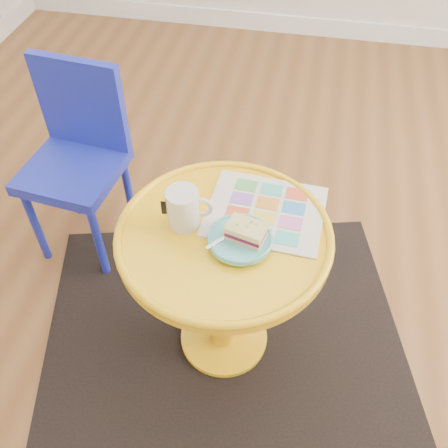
% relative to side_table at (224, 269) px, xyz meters
% --- Properties ---
extents(floor, '(4.00, 4.00, 0.00)m').
position_rel_side_table_xyz_m(floor, '(0.05, 0.45, -0.42)').
color(floor, brown).
rests_on(floor, ground).
extents(room_walls, '(4.00, 4.00, 4.00)m').
position_rel_side_table_xyz_m(room_walls, '(-0.94, 1.44, -0.36)').
color(room_walls, silver).
rests_on(room_walls, ground).
extents(rug, '(1.54, 1.40, 0.01)m').
position_rel_side_table_xyz_m(rug, '(-0.00, -0.00, -0.42)').
color(rug, black).
rests_on(rug, ground).
extents(side_table, '(0.62, 0.62, 0.59)m').
position_rel_side_table_xyz_m(side_table, '(0.00, 0.00, 0.00)').
color(side_table, yellow).
rests_on(side_table, ground).
extents(chair, '(0.38, 0.38, 0.78)m').
position_rel_side_table_xyz_m(chair, '(-0.65, 0.42, 0.03)').
color(chair, '#1B28B5').
rests_on(chair, ground).
extents(newspaper, '(0.35, 0.30, 0.01)m').
position_rel_side_table_xyz_m(newspaper, '(0.10, 0.11, 0.17)').
color(newspaper, silver).
rests_on(newspaper, side_table).
extents(mug, '(0.13, 0.09, 0.12)m').
position_rel_side_table_xyz_m(mug, '(-0.12, 0.02, 0.23)').
color(mug, silver).
rests_on(mug, side_table).
extents(plate, '(0.18, 0.18, 0.02)m').
position_rel_side_table_xyz_m(plate, '(0.05, -0.03, 0.18)').
color(plate, '#5CBFC3').
rests_on(plate, newspaper).
extents(cake_slice, '(0.12, 0.09, 0.05)m').
position_rel_side_table_xyz_m(cake_slice, '(0.07, -0.02, 0.21)').
color(cake_slice, '#D3BC8C').
rests_on(cake_slice, plate).
extents(fork, '(0.10, 0.12, 0.00)m').
position_rel_side_table_xyz_m(fork, '(0.02, -0.03, 0.19)').
color(fork, silver).
rests_on(fork, plate).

